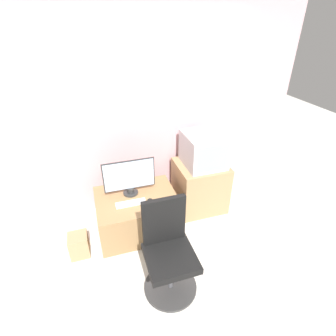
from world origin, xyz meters
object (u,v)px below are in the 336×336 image
at_px(keyboard, 131,203).
at_px(cardboard_box_lower, 79,245).
at_px(crt_tv, 204,150).
at_px(office_chair, 169,255).
at_px(mouse, 150,200).
at_px(main_monitor, 129,177).

bearing_deg(keyboard, cardboard_box_lower, -169.21).
distance_m(keyboard, crt_tv, 1.14).
bearing_deg(office_chair, cardboard_box_lower, 141.93).
distance_m(mouse, crt_tv, 0.95).
bearing_deg(keyboard, main_monitor, 79.69).
bearing_deg(office_chair, mouse, 88.89).
bearing_deg(cardboard_box_lower, mouse, 7.09).
bearing_deg(keyboard, office_chair, -75.15).
xyz_separation_m(main_monitor, cardboard_box_lower, (-0.68, -0.33, -0.58)).
height_order(main_monitor, crt_tv, crt_tv).
bearing_deg(keyboard, mouse, -3.72).
height_order(keyboard, cardboard_box_lower, keyboard).
xyz_separation_m(crt_tv, cardboard_box_lower, (-1.67, -0.41, -0.76)).
relative_size(crt_tv, cardboard_box_lower, 1.93).
xyz_separation_m(keyboard, crt_tv, (1.03, 0.29, 0.40)).
bearing_deg(main_monitor, cardboard_box_lower, -154.11).
xyz_separation_m(keyboard, cardboard_box_lower, (-0.64, -0.12, -0.35)).
bearing_deg(cardboard_box_lower, crt_tv, 13.87).
bearing_deg(mouse, crt_tv, 20.74).
bearing_deg(cardboard_box_lower, office_chair, -38.07).
bearing_deg(crt_tv, mouse, -159.26).
distance_m(mouse, cardboard_box_lower, 0.95).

